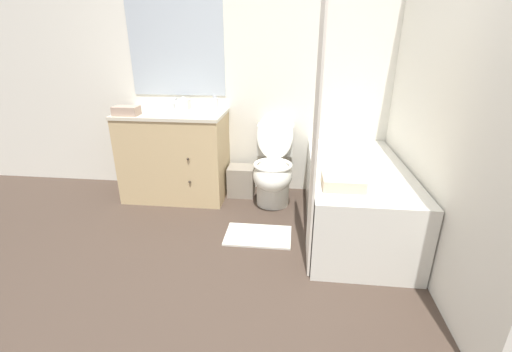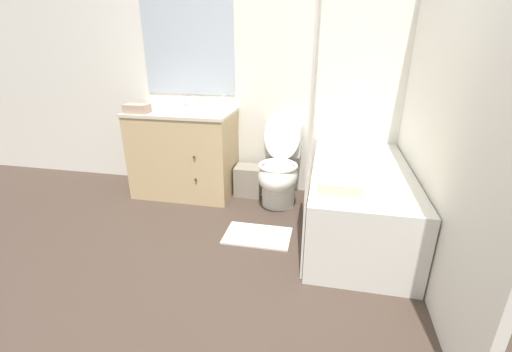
{
  "view_description": "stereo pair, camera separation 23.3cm",
  "coord_description": "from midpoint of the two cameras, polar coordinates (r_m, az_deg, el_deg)",
  "views": [
    {
      "loc": [
        0.39,
        -1.68,
        1.52
      ],
      "look_at": [
        0.1,
        0.8,
        0.52
      ],
      "focal_mm": 24.0,
      "sensor_mm": 36.0,
      "label": 1
    },
    {
      "loc": [
        0.62,
        -1.64,
        1.52
      ],
      "look_at": [
        0.1,
        0.8,
        0.52
      ],
      "focal_mm": 24.0,
      "sensor_mm": 36.0,
      "label": 2
    }
  ],
  "objects": [
    {
      "name": "hand_towel_folded",
      "position": [
        3.44,
        -22.67,
        9.98
      ],
      "size": [
        0.23,
        0.14,
        0.08
      ],
      "color": "tan",
      "rests_on": "vanity_cabinet"
    },
    {
      "name": "bath_towel_folded",
      "position": [
        2.4,
        11.64,
        -0.99
      ],
      "size": [
        0.28,
        0.24,
        0.08
      ],
      "color": "beige",
      "rests_on": "bathtub"
    },
    {
      "name": "toilet",
      "position": [
        3.31,
        0.9,
        0.96
      ],
      "size": [
        0.37,
        0.68,
        0.89
      ],
      "color": "silver",
      "rests_on": "ground_plane"
    },
    {
      "name": "soap_dispenser",
      "position": [
        3.35,
        -8.86,
        11.63
      ],
      "size": [
        0.07,
        0.07,
        0.16
      ],
      "color": "silver",
      "rests_on": "vanity_cabinet"
    },
    {
      "name": "shower_curtain",
      "position": [
        2.23,
        6.91,
        6.4
      ],
      "size": [
        0.01,
        0.41,
        1.87
      ],
      "color": "silver",
      "rests_on": "ground_plane"
    },
    {
      "name": "sink_faucet",
      "position": [
        3.65,
        -14.66,
        11.43
      ],
      "size": [
        0.14,
        0.12,
        0.12
      ],
      "color": "silver",
      "rests_on": "vanity_cabinet"
    },
    {
      "name": "wastebasket",
      "position": [
        3.57,
        -4.34,
        -0.84
      ],
      "size": [
        0.27,
        0.23,
        0.31
      ],
      "color": "gray",
      "rests_on": "ground_plane"
    },
    {
      "name": "tissue_box",
      "position": [
        3.56,
        -13.84,
        11.53
      ],
      "size": [
        0.11,
        0.12,
        0.12
      ],
      "color": "white",
      "rests_on": "vanity_cabinet"
    },
    {
      "name": "bath_mat",
      "position": [
        2.88,
        -2.0,
        -9.94
      ],
      "size": [
        0.54,
        0.35,
        0.02
      ],
      "color": "silver",
      "rests_on": "ground_plane"
    },
    {
      "name": "wall_back",
      "position": [
        3.51,
        -1.91,
        17.36
      ],
      "size": [
        8.0,
        0.06,
        2.5
      ],
      "color": "white",
      "rests_on": "ground_plane"
    },
    {
      "name": "bathtub",
      "position": [
        2.97,
        13.94,
        -3.43
      ],
      "size": [
        0.76,
        1.54,
        0.57
      ],
      "color": "silver",
      "rests_on": "ground_plane"
    },
    {
      "name": "ground_plane",
      "position": [
        2.31,
        -8.2,
        -19.73
      ],
      "size": [
        14.0,
        14.0,
        0.0
      ],
      "primitive_type": "plane",
      "color": "#47382D"
    },
    {
      "name": "wall_right",
      "position": [
        2.7,
        25.17,
        14.0
      ],
      "size": [
        0.05,
        2.78,
        2.5
      ],
      "color": "white",
      "rests_on": "ground_plane"
    },
    {
      "name": "vanity_cabinet",
      "position": [
        3.57,
        -15.1,
        3.5
      ],
      "size": [
        1.02,
        0.61,
        0.87
      ],
      "color": "tan",
      "rests_on": "ground_plane"
    }
  ]
}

